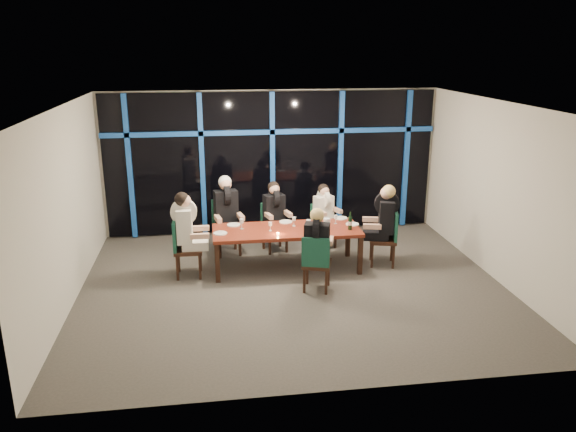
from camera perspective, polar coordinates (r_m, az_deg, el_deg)
The scene contains 29 objects.
room at distance 8.84m, azimuth 0.55°, elevation 4.91°, with size 7.04×7.00×3.02m.
window_wall at distance 11.78m, azimuth -1.56°, elevation 5.65°, with size 6.86×0.43×2.94m.
dining_table at distance 9.96m, azimuth -0.16°, elevation -1.69°, with size 2.60×1.00×0.75m.
chair_far_left at distance 10.84m, azimuth -6.32°, elevation -0.76°, with size 0.57×0.57×1.04m.
chair_far_mid at distance 10.95m, azimuth -1.50°, elevation -0.80°, with size 0.53×0.53×0.94m.
chair_far_right at distance 11.16m, azimuth 3.48°, elevation -0.68°, with size 0.53×0.53×0.88m.
chair_end_left at distance 9.84m, azimuth -10.65°, elevation -2.89°, with size 0.48×0.48×1.03m.
chair_end_right at distance 10.34m, azimuth 10.12°, elevation -1.90°, with size 0.57×0.57×1.02m.
chair_near_mid at distance 9.10m, azimuth 2.89°, elevation -4.55°, with size 0.56×0.56×0.96m.
diner_far_left at distance 10.64m, azimuth -6.29°, elevation 1.21°, with size 0.57×0.69×1.02m.
diner_far_mid at distance 10.77m, azimuth -1.36°, elevation 0.97°, with size 0.54×0.63×0.92m.
diner_far_right at distance 10.99m, azimuth 3.72°, elevation 0.96°, with size 0.54×0.60×0.85m.
diner_end_left at distance 9.71m, azimuth -10.26°, elevation -0.62°, with size 0.64×0.51×1.00m.
diner_end_right at distance 10.21m, azimuth 9.75°, elevation 0.26°, with size 0.69×0.58×1.00m.
diner_near_mid at distance 9.04m, azimuth 2.99°, elevation -2.11°, with size 0.57×0.65×0.94m.
plate_far_left at distance 10.18m, azimuth -5.53°, elevation -0.90°, with size 0.24×0.24×0.01m, color white.
plate_far_mid at distance 10.30m, azimuth -0.23°, elevation -0.59°, with size 0.24×0.24×0.01m, color white.
plate_far_right at distance 10.57m, azimuth 5.39°, elevation -0.21°, with size 0.24×0.24×0.01m, color white.
plate_end_left at distance 9.76m, azimuth -6.89°, elevation -1.74°, with size 0.24×0.24×0.01m, color white.
plate_end_right at distance 10.24m, azimuth 6.54°, elevation -0.82°, with size 0.24×0.24×0.01m, color white.
plate_near_mid at distance 9.62m, azimuth 3.37°, elevation -1.93°, with size 0.24×0.24×0.01m, color white.
wine_bottle at distance 9.93m, azimuth 6.32°, elevation -0.68°, with size 0.07×0.07×0.33m.
water_pitcher at distance 9.92m, azimuth 3.93°, elevation -0.79°, with size 0.12×0.11×0.20m.
tea_light at distance 9.65m, azimuth -1.03°, elevation -1.80°, with size 0.05×0.05×0.03m, color #FFA94C.
wine_glass_a at distance 9.81m, azimuth -1.81°, elevation -0.87°, with size 0.06×0.06×0.16m.
wine_glass_b at distance 10.05m, azimuth 0.61°, elevation -0.36°, with size 0.07×0.07×0.17m.
wine_glass_c at distance 9.82m, azimuth 2.08°, elevation -0.68°, with size 0.08×0.08×0.20m.
wine_glass_d at distance 9.93m, azimuth -4.74°, elevation -0.57°, with size 0.07×0.07×0.19m.
wine_glass_e at distance 10.23m, azimuth 4.87°, elevation -0.15°, with size 0.06×0.06×0.16m.
Camera 1 is at (-1.31, -8.54, 3.89)m, focal length 35.00 mm.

